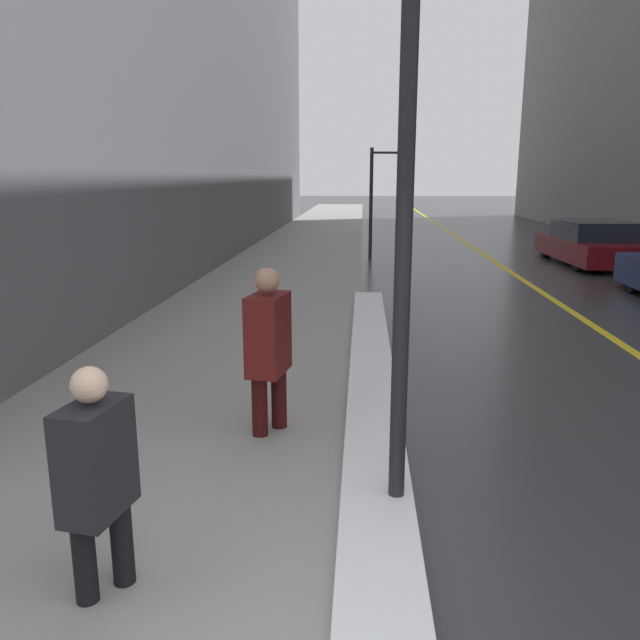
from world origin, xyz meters
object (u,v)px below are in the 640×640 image
(pedestrian_trailing, at_px, (268,343))
(pedestrian_nearside, at_px, (97,472))
(traffic_light_near, at_px, (394,179))
(parked_car_maroon, at_px, (591,244))
(lamp_post, at_px, (407,118))

(pedestrian_trailing, bearing_deg, pedestrian_nearside, -4.17)
(traffic_light_near, relative_size, parked_car_maroon, 0.72)
(lamp_post, height_order, pedestrian_trailing, lamp_post)
(traffic_light_near, bearing_deg, parked_car_maroon, -22.74)
(traffic_light_near, distance_m, pedestrian_trailing, 14.30)
(traffic_light_near, distance_m, parked_car_maroon, 6.10)
(lamp_post, relative_size, traffic_light_near, 1.43)
(lamp_post, height_order, pedestrian_nearside, lamp_post)
(traffic_light_near, bearing_deg, pedestrian_nearside, -107.31)
(lamp_post, relative_size, parked_car_maroon, 1.04)
(traffic_light_near, height_order, pedestrian_trailing, traffic_light_near)
(pedestrian_trailing, bearing_deg, traffic_light_near, -177.35)
(lamp_post, xyz_separation_m, parked_car_maroon, (6.31, 14.16, -2.28))
(lamp_post, distance_m, pedestrian_trailing, 2.71)
(pedestrian_nearside, xyz_separation_m, pedestrian_trailing, (0.64, 2.53, 0.12))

